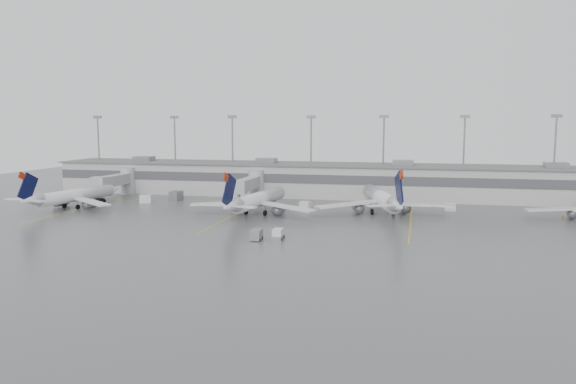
% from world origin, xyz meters
% --- Properties ---
extents(ground, '(260.00, 260.00, 0.00)m').
position_xyz_m(ground, '(0.00, 0.00, 0.00)').
color(ground, '#4B4B4E').
rests_on(ground, ground).
extents(terminal, '(152.00, 17.00, 9.45)m').
position_xyz_m(terminal, '(-0.01, 57.98, 4.17)').
color(terminal, '#B1B1AC').
rests_on(terminal, ground).
extents(light_masts, '(142.40, 8.00, 20.60)m').
position_xyz_m(light_masts, '(0.00, 63.75, 12.03)').
color(light_masts, gray).
rests_on(light_masts, ground).
extents(jet_bridge_left, '(4.00, 17.20, 7.00)m').
position_xyz_m(jet_bridge_left, '(-55.50, 45.72, 3.87)').
color(jet_bridge_left, '#989B9D').
rests_on(jet_bridge_left, ground).
extents(jet_bridge_right, '(4.00, 17.20, 7.00)m').
position_xyz_m(jet_bridge_right, '(-20.50, 45.72, 3.87)').
color(jet_bridge_right, '#989B9D').
rests_on(jet_bridge_right, ground).
extents(stand_markings, '(105.25, 40.00, 0.01)m').
position_xyz_m(stand_markings, '(-0.00, 24.00, 0.01)').
color(stand_markings, '#E5B10D').
rests_on(stand_markings, ground).
extents(jet_far_left, '(24.71, 27.97, 9.14)m').
position_xyz_m(jet_far_left, '(-54.80, 24.21, 2.84)').
color(jet_far_left, silver).
rests_on(jet_far_left, ground).
extents(jet_mid_left, '(26.90, 30.32, 9.83)m').
position_xyz_m(jet_mid_left, '(-13.25, 25.24, 3.06)').
color(jet_mid_left, silver).
rests_on(jet_mid_left, ground).
extents(jet_mid_right, '(27.46, 31.23, 10.37)m').
position_xyz_m(jet_mid_right, '(11.70, 31.79, 3.22)').
color(jet_mid_right, silver).
rests_on(jet_mid_right, ground).
extents(baggage_tug, '(1.85, 2.77, 1.74)m').
position_xyz_m(baggage_tug, '(-3.03, 2.37, 0.68)').
color(baggage_tug, silver).
rests_on(baggage_tug, ground).
extents(baggage_cart, '(1.64, 2.73, 1.72)m').
position_xyz_m(baggage_cart, '(-6.23, 1.17, 0.90)').
color(baggage_cart, slate).
rests_on(baggage_cart, ground).
extents(gse_uld_a, '(3.02, 2.51, 1.83)m').
position_xyz_m(gse_uld_a, '(-43.27, 35.56, 0.92)').
color(gse_uld_a, silver).
rests_on(gse_uld_a, ground).
extents(gse_uld_b, '(2.51, 1.97, 1.57)m').
position_xyz_m(gse_uld_b, '(-5.16, 35.42, 0.79)').
color(gse_uld_b, silver).
rests_on(gse_uld_b, ground).
extents(gse_uld_c, '(2.40, 1.73, 1.60)m').
position_xyz_m(gse_uld_c, '(25.40, 39.09, 0.80)').
color(gse_uld_c, silver).
rests_on(gse_uld_c, ground).
extents(gse_loader, '(2.42, 3.65, 2.20)m').
position_xyz_m(gse_loader, '(-38.30, 41.68, 1.10)').
color(gse_loader, slate).
rests_on(gse_loader, ground).
extents(cone_a, '(0.39, 0.39, 0.61)m').
position_xyz_m(cone_a, '(-46.21, 36.73, 0.31)').
color(cone_a, orange).
rests_on(cone_a, ground).
extents(cone_b, '(0.47, 0.47, 0.75)m').
position_xyz_m(cone_b, '(-11.66, 37.48, 0.37)').
color(cone_b, orange).
rests_on(cone_b, ground).
extents(cone_c, '(0.38, 0.38, 0.60)m').
position_xyz_m(cone_c, '(16.04, 37.41, 0.30)').
color(cone_c, orange).
rests_on(cone_c, ground).
extents(cone_d, '(0.42, 0.42, 0.67)m').
position_xyz_m(cone_d, '(46.54, 34.57, 0.34)').
color(cone_d, orange).
rests_on(cone_d, ground).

